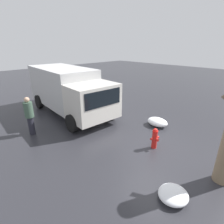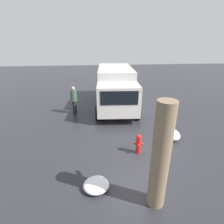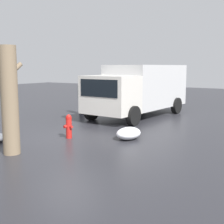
{
  "view_description": "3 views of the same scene",
  "coord_description": "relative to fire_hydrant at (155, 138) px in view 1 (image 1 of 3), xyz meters",
  "views": [
    {
      "loc": [
        -3.29,
        5.71,
        4.08
      ],
      "look_at": [
        2.87,
        -0.34,
        0.72
      ],
      "focal_mm": 28.0,
      "sensor_mm": 36.0,
      "label": 1
    },
    {
      "loc": [
        -6.3,
        1.82,
        4.58
      ],
      "look_at": [
        2.22,
        0.92,
        1.07
      ],
      "focal_mm": 28.0,
      "sensor_mm": 36.0,
      "label": 2
    },
    {
      "loc": [
        -8.75,
        -7.48,
        2.66
      ],
      "look_at": [
        2.24,
        -0.48,
        0.75
      ],
      "focal_mm": 50.0,
      "sensor_mm": 36.0,
      "label": 3
    }
  ],
  "objects": [
    {
      "name": "snow_pile_curbside",
      "position": [
        -1.83,
        1.87,
        -0.32
      ],
      "size": [
        0.82,
        0.87,
        0.29
      ],
      "color": "white",
      "rests_on": "ground_plane"
    },
    {
      "name": "snow_pile_by_hydrant",
      "position": [
        1.07,
        -1.96,
        -0.24
      ],
      "size": [
        1.12,
        0.81,
        0.44
      ],
      "color": "white",
      "rests_on": "ground_plane"
    },
    {
      "name": "fire_hydrant",
      "position": [
        0.0,
        0.0,
        0.0
      ],
      "size": [
        0.33,
        0.43,
        0.89
      ],
      "rotation": [
        0.0,
        0.0,
        2.85
      ],
      "color": "red",
      "rests_on": "ground_plane"
    },
    {
      "name": "delivery_truck",
      "position": [
        6.16,
        0.24,
        1.05
      ],
      "size": [
        6.95,
        3.11,
        2.73
      ],
      "rotation": [
        0.0,
        0.0,
        1.5
      ],
      "color": "beige",
      "rests_on": "ground_plane"
    },
    {
      "name": "ground_plane",
      "position": [
        0.0,
        -0.0,
        -0.46
      ],
      "size": [
        60.0,
        60.0,
        0.0
      ],
      "primitive_type": "plane",
      "color": "#28282D"
    },
    {
      "name": "pedestrian",
      "position": [
        4.84,
        3.16,
        0.55
      ],
      "size": [
        0.4,
        0.4,
        1.85
      ],
      "rotation": [
        0.0,
        0.0,
        5.85
      ],
      "color": "#23232D",
      "rests_on": "ground_plane"
    }
  ]
}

